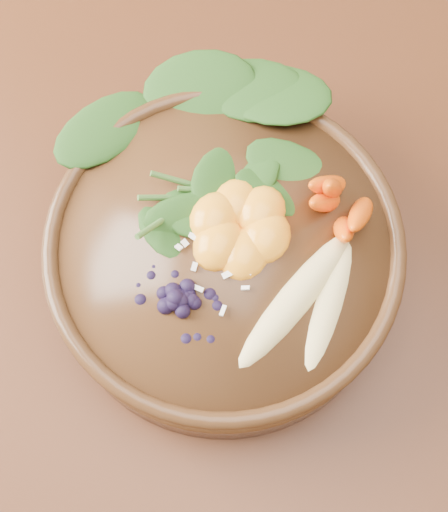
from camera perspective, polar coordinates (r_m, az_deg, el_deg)
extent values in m
plane|color=#381E0F|center=(1.42, 8.17, -11.55)|extent=(4.00, 4.00, 0.00)
cylinder|color=#331C0C|center=(1.38, -12.44, 19.08)|extent=(0.07, 0.07, 0.71)
cube|color=#442313|center=(0.72, 15.92, -2.64)|extent=(1.60, 0.90, 0.04)
cylinder|color=#452711|center=(0.64, 0.00, -0.31)|extent=(0.36, 0.36, 0.08)
ellipsoid|color=#E0CC84|center=(0.58, 8.56, -3.48)|extent=(0.05, 0.16, 0.03)
ellipsoid|color=#E0CC84|center=(0.57, 5.91, -2.90)|extent=(0.06, 0.16, 0.03)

